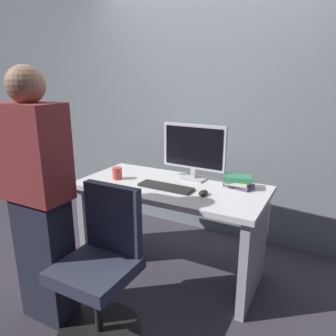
% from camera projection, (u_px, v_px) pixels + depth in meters
% --- Properties ---
extents(ground_plane, '(9.00, 9.00, 0.00)m').
position_uv_depth(ground_plane, '(171.00, 270.00, 2.68)').
color(ground_plane, '#3D3842').
extents(wall_back, '(6.40, 0.10, 3.00)m').
position_uv_depth(wall_back, '(214.00, 85.00, 3.04)').
color(wall_back, gray).
rests_on(wall_back, ground).
extents(desk, '(1.47, 0.71, 0.76)m').
position_uv_depth(desk, '(171.00, 213.00, 2.54)').
color(desk, white).
rests_on(desk, ground).
extents(office_chair, '(0.52, 0.52, 0.94)m').
position_uv_depth(office_chair, '(102.00, 270.00, 1.95)').
color(office_chair, black).
rests_on(office_chair, ground).
extents(person_at_desk, '(0.40, 0.24, 1.64)m').
position_uv_depth(person_at_desk, '(39.00, 200.00, 1.95)').
color(person_at_desk, '#262838').
rests_on(person_at_desk, ground).
extents(monitor, '(0.54, 0.15, 0.46)m').
position_uv_depth(monitor, '(194.00, 149.00, 2.54)').
color(monitor, silver).
rests_on(monitor, desk).
extents(keyboard, '(0.43, 0.14, 0.02)m').
position_uv_depth(keyboard, '(165.00, 187.00, 2.40)').
color(keyboard, '#262626').
rests_on(keyboard, desk).
extents(mouse, '(0.06, 0.10, 0.03)m').
position_uv_depth(mouse, '(203.00, 193.00, 2.25)').
color(mouse, black).
rests_on(mouse, desk).
extents(cup_near_keyboard, '(0.08, 0.08, 0.10)m').
position_uv_depth(cup_near_keyboard, '(117.00, 173.00, 2.61)').
color(cup_near_keyboard, '#D84C3F').
rests_on(cup_near_keyboard, desk).
extents(book_stack, '(0.23, 0.18, 0.09)m').
position_uv_depth(book_stack, '(238.00, 182.00, 2.40)').
color(book_stack, '#594C72').
rests_on(book_stack, desk).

